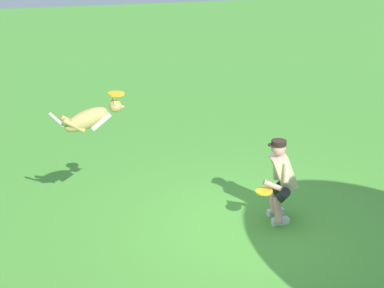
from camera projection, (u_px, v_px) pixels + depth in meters
ground_plane at (253, 229)px, 7.73m from camera, size 60.00×60.00×0.00m
person at (281, 178)px, 7.75m from camera, size 0.65×0.66×1.29m
dog at (90, 118)px, 7.10m from camera, size 1.05×0.31×0.46m
frisbee_flying at (116, 94)px, 7.11m from camera, size 0.33×0.33×0.03m
frisbee_held at (264, 191)px, 7.53m from camera, size 0.34×0.34×0.04m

